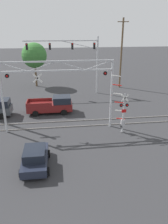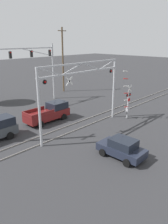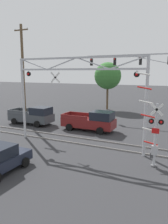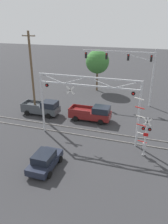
# 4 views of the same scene
# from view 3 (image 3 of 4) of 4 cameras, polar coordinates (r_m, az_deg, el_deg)

# --- Properties ---
(rail_track_near) EXTENTS (80.00, 0.08, 0.10)m
(rail_track_near) POSITION_cam_3_polar(r_m,az_deg,el_deg) (17.91, -1.45, -8.25)
(rail_track_near) COLOR gray
(rail_track_near) RESTS_ON ground_plane
(rail_track_far) EXTENTS (80.00, 0.08, 0.10)m
(rail_track_far) POSITION_cam_3_polar(r_m,az_deg,el_deg) (19.14, 0.50, -7.01)
(rail_track_far) COLOR gray
(rail_track_far) RESTS_ON ground_plane
(crossing_gantry) EXTENTS (10.69, 0.27, 6.90)m
(crossing_gantry) POSITION_cam_3_polar(r_m,az_deg,el_deg) (16.75, -2.01, 6.93)
(crossing_gantry) COLOR #B7BABF
(crossing_gantry) RESTS_ON ground_plane
(crossing_signal_mast) EXTENTS (1.79, 0.35, 5.79)m
(crossing_signal_mast) POSITION_cam_3_polar(r_m,az_deg,el_deg) (13.95, 17.76, -5.63)
(crossing_signal_mast) COLOR #B7BABF
(crossing_signal_mast) RESTS_ON ground_plane
(traffic_signal_span) EXTENTS (10.66, 0.39, 8.42)m
(traffic_signal_span) POSITION_cam_3_polar(r_m,az_deg,el_deg) (27.26, 16.47, 10.21)
(traffic_signal_span) COLOR #B7BABF
(traffic_signal_span) RESTS_ON ground_plane
(pickup_truck_lead) EXTENTS (5.32, 2.20, 2.02)m
(pickup_truck_lead) POSITION_cam_3_polar(r_m,az_deg,el_deg) (21.72, 1.88, -2.37)
(pickup_truck_lead) COLOR maroon
(pickup_truck_lead) RESTS_ON ground_plane
(pickup_truck_following) EXTENTS (5.10, 2.20, 2.02)m
(pickup_truck_following) POSITION_cam_3_polar(r_m,az_deg,el_deg) (25.03, -13.17, -0.94)
(pickup_truck_following) COLOR #3D4247
(pickup_truck_following) RESTS_ON ground_plane
(utility_pole_left) EXTENTS (1.80, 0.28, 10.83)m
(utility_pole_left) POSITION_cam_3_polar(r_m,az_deg,el_deg) (25.48, -15.59, 9.54)
(utility_pole_left) COLOR brown
(utility_pole_left) RESTS_ON ground_plane
(background_tree_beyond_span) EXTENTS (4.11, 4.11, 7.27)m
(background_tree_beyond_span) POSITION_cam_3_polar(r_m,az_deg,el_deg) (34.11, 6.21, 9.35)
(background_tree_beyond_span) COLOR brown
(background_tree_beyond_span) RESTS_ON ground_plane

